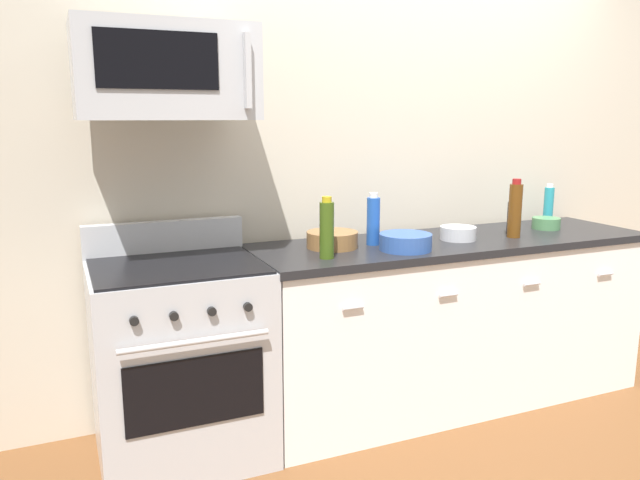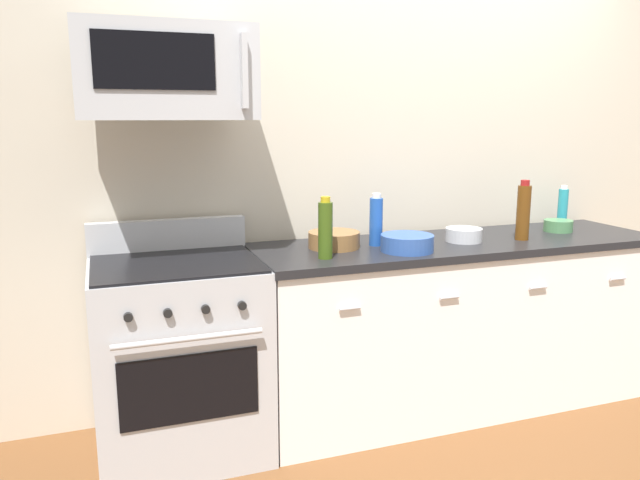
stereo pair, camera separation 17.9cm
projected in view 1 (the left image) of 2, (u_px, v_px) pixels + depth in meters
The scene contains 14 objects.
ground_plane at pixel (448, 398), 3.49m from camera, with size 6.38×6.38×0.00m, color brown.
back_wall at pixel (417, 154), 3.60m from camera, with size 5.31×0.10×2.70m, color beige.
counter_unit at pixel (451, 320), 3.40m from camera, with size 2.22×0.66×0.92m.
range_oven at pixel (181, 359), 2.83m from camera, with size 0.76×0.69×1.07m.
microwave at pixel (165, 72), 2.62m from camera, with size 0.74×0.44×0.40m.
bottle_soy_sauce_dark at pixel (511, 217), 3.44m from camera, with size 0.05×0.05×0.20m.
bottle_dish_soap at pixel (549, 204), 3.81m from camera, with size 0.06×0.06×0.24m.
bottle_wine_amber at pixel (515, 210), 3.33m from camera, with size 0.07×0.07×0.32m.
bottle_olive_oil at pixel (327, 229), 2.83m from camera, with size 0.07×0.07×0.29m.
bottle_soda_blue at pixel (373, 220), 3.14m from camera, with size 0.07×0.07×0.27m.
bowl_green_glaze at pixel (546, 223), 3.60m from camera, with size 0.16×0.16×0.07m.
bowl_steel_prep at pixel (459, 233), 3.28m from camera, with size 0.19×0.19×0.07m.
bowl_wooden_salad at pixel (332, 239), 3.08m from camera, with size 0.26×0.26×0.08m.
bowl_blue_mixing at pixel (405, 241), 3.03m from camera, with size 0.26×0.26×0.08m.
Camera 1 is at (-1.95, -2.70, 1.56)m, focal length 34.61 mm.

